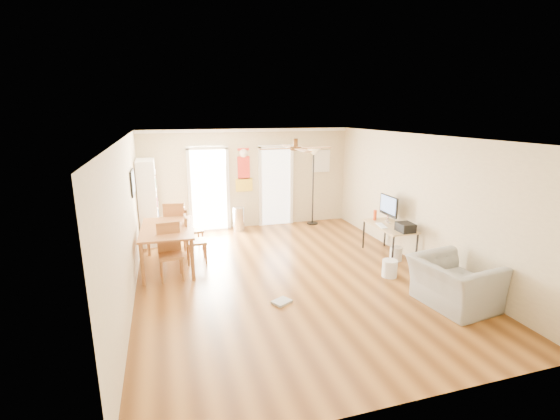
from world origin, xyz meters
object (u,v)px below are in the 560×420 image
object	(u,v)px
dining_chair_right_a	(193,228)
dining_table	(169,247)
computer_desk	(389,241)
armchair	(454,283)
wastebasket_b	(396,254)
dining_chair_right_b	(196,239)
trash_can	(239,219)
printer	(405,227)
dining_chair_far	(176,225)
wastebasket_a	(390,268)
bookshelf	(148,202)
torchiere_lamp	(313,187)
dining_chair_near	(171,253)

from	to	relation	value
dining_chair_right_a	dining_table	bearing A→B (deg)	139.51
computer_desk	armchair	xyz separation A→B (m)	(-0.23, -2.26, 0.04)
dining_table	wastebasket_b	size ratio (longest dim) A/B	5.66
dining_table	dining_chair_right_b	bearing A→B (deg)	13.55
trash_can	printer	world-z (taller)	printer
dining_chair_far	trash_can	size ratio (longest dim) A/B	1.75
dining_table	wastebasket_a	world-z (taller)	dining_table
dining_chair_right_a	printer	bearing A→B (deg)	-128.50
bookshelf	armchair	size ratio (longest dim) A/B	1.67
wastebasket_b	wastebasket_a	bearing A→B (deg)	-130.17
dining_table	computer_desk	bearing A→B (deg)	-8.73
trash_can	torchiere_lamp	world-z (taller)	torchiere_lamp
bookshelf	dining_chair_right_a	xyz separation A→B (m)	(0.93, -0.75, -0.50)
dining_chair_far	wastebasket_a	bearing A→B (deg)	151.76
dining_table	torchiere_lamp	distance (m)	4.44
torchiere_lamp	computer_desk	world-z (taller)	torchiere_lamp
torchiere_lamp	dining_chair_far	bearing A→B (deg)	-164.66
trash_can	wastebasket_a	size ratio (longest dim) A/B	1.92
dining_chair_far	wastebasket_a	xyz separation A→B (m)	(3.77, -2.75, -0.38)
dining_table	dining_chair_far	world-z (taller)	dining_chair_far
dining_chair_right_b	wastebasket_a	bearing A→B (deg)	-118.22
trash_can	bookshelf	bearing A→B (deg)	-171.50
dining_chair_near	dining_chair_right_b	bearing A→B (deg)	50.72
dining_chair_right_a	wastebasket_a	size ratio (longest dim) A/B	2.95
dining_chair_near	printer	xyz separation A→B (m)	(4.57, -0.56, 0.25)
dining_chair_right_a	armchair	size ratio (longest dim) A/B	0.82
armchair	bookshelf	bearing A→B (deg)	38.16
torchiere_lamp	printer	bearing A→B (deg)	-77.35
wastebasket_b	armchair	xyz separation A→B (m)	(-0.24, -1.97, 0.24)
printer	torchiere_lamp	bearing A→B (deg)	103.84
torchiere_lamp	dining_chair_near	bearing A→B (deg)	-145.08
dining_chair_right_b	armchair	bearing A→B (deg)	-129.73
armchair	trash_can	bearing A→B (deg)	19.66
dining_chair_near	printer	world-z (taller)	dining_chair_near
computer_desk	wastebasket_a	distance (m)	1.15
bookshelf	wastebasket_b	xyz separation A→B (m)	(4.92, -2.70, -0.84)
dining_chair_far	printer	bearing A→B (deg)	161.04
dining_chair_near	torchiere_lamp	size ratio (longest dim) A/B	0.49
dining_chair_right_a	bookshelf	bearing A→B (deg)	40.53
wastebasket_a	armchair	distance (m)	1.34
torchiere_lamp	dining_table	bearing A→B (deg)	-151.72
torchiere_lamp	printer	xyz separation A→B (m)	(0.73, -3.24, -0.28)
trash_can	armchair	bearing A→B (deg)	-63.40
armchair	dining_chair_right_a	bearing A→B (deg)	36.79
computer_desk	armchair	size ratio (longest dim) A/B	1.08
dining_chair_right_b	dining_chair_far	bearing A→B (deg)	20.71
dining_chair_right_b	printer	size ratio (longest dim) A/B	2.89
dining_chair_right_a	armchair	xyz separation A→B (m)	(3.75, -3.92, -0.10)
computer_desk	trash_can	bearing A→B (deg)	134.99
dining_chair_near	computer_desk	distance (m)	4.51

